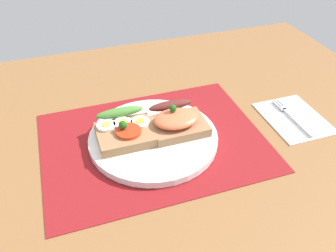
{
  "coord_description": "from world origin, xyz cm",
  "views": [
    {
      "loc": [
        -14.04,
        -50.58,
        44.56
      ],
      "look_at": [
        3.0,
        0.0,
        3.19
      ],
      "focal_mm": 37.59,
      "sensor_mm": 36.0,
      "label": 1
    }
  ],
  "objects_px": {
    "sandwich_egg_tomato": "(125,130)",
    "sandwich_salmon": "(176,120)",
    "plate": "(153,138)",
    "napkin": "(294,118)",
    "fork": "(291,116)"
  },
  "relations": [
    {
      "from": "sandwich_egg_tomato",
      "to": "sandwich_salmon",
      "type": "xyz_separation_m",
      "value": [
        0.1,
        -0.01,
        0.0
      ]
    },
    {
      "from": "plate",
      "to": "sandwich_egg_tomato",
      "type": "distance_m",
      "value": 0.06
    },
    {
      "from": "plate",
      "to": "napkin",
      "type": "xyz_separation_m",
      "value": [
        0.3,
        -0.02,
        -0.01
      ]
    },
    {
      "from": "napkin",
      "to": "fork",
      "type": "bearing_deg",
      "value": 152.92
    },
    {
      "from": "fork",
      "to": "sandwich_salmon",
      "type": "bearing_deg",
      "value": 173.35
    },
    {
      "from": "plate",
      "to": "sandwich_egg_tomato",
      "type": "bearing_deg",
      "value": 163.02
    },
    {
      "from": "sandwich_salmon",
      "to": "fork",
      "type": "distance_m",
      "value": 0.25
    },
    {
      "from": "napkin",
      "to": "sandwich_salmon",
      "type": "bearing_deg",
      "value": 172.83
    },
    {
      "from": "sandwich_salmon",
      "to": "napkin",
      "type": "height_order",
      "value": "sandwich_salmon"
    },
    {
      "from": "plate",
      "to": "sandwich_salmon",
      "type": "bearing_deg",
      "value": 10.9
    },
    {
      "from": "plate",
      "to": "fork",
      "type": "height_order",
      "value": "plate"
    },
    {
      "from": "sandwich_egg_tomato",
      "to": "napkin",
      "type": "distance_m",
      "value": 0.36
    },
    {
      "from": "plate",
      "to": "sandwich_salmon",
      "type": "xyz_separation_m",
      "value": [
        0.05,
        0.01,
        0.03
      ]
    },
    {
      "from": "napkin",
      "to": "plate",
      "type": "bearing_deg",
      "value": 175.77
    },
    {
      "from": "napkin",
      "to": "fork",
      "type": "relative_size",
      "value": 1.1
    }
  ]
}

